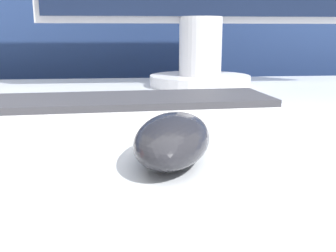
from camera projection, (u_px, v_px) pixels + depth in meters
The scene contains 3 objects.
partition_panel at pixel (122, 159), 1.05m from camera, with size 5.00×0.03×1.02m.
computer_mouse_near at pixel (173, 139), 0.30m from camera, with size 0.09×0.13×0.04m.
keyboard at pixel (127, 107), 0.47m from camera, with size 0.37×0.14×0.02m.
Camera 1 is at (0.02, -0.45, 0.84)m, focal length 42.00 mm.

